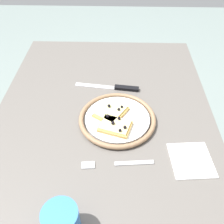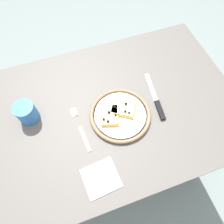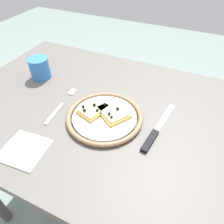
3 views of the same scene
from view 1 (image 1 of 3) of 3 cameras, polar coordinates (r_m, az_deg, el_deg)
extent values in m
plane|color=gray|center=(1.46, -1.24, -24.10)|extent=(6.00, 6.00, 0.00)
cube|color=#5B5651|center=(0.82, -2.02, -3.74)|extent=(1.09, 0.73, 0.03)
cylinder|color=#4C4742|center=(1.45, 11.54, -0.04)|extent=(0.05, 0.05, 0.74)
cylinder|color=#4C4742|center=(1.47, -12.57, 0.44)|extent=(0.05, 0.05, 0.74)
cylinder|color=white|center=(0.82, 1.21, -1.66)|extent=(0.21, 0.21, 0.01)
torus|color=#8C6B4C|center=(0.82, 1.21, -1.49)|extent=(0.25, 0.25, 0.02)
cube|color=tan|center=(0.82, -0.20, 0.00)|extent=(0.13, 0.12, 0.01)
cube|color=#E5E391|center=(0.82, -0.20, 0.40)|extent=(0.11, 0.11, 0.01)
sphere|color=black|center=(0.79, -0.97, -0.89)|extent=(0.01, 0.01, 0.01)
sphere|color=black|center=(0.81, 1.52, 0.65)|extent=(0.01, 0.01, 0.01)
sphere|color=black|center=(0.82, -0.69, 1.43)|extent=(0.01, 0.01, 0.01)
sphere|color=black|center=(0.82, 2.23, 1.22)|extent=(0.01, 0.01, 0.01)
cube|color=tan|center=(0.78, 0.70, -3.30)|extent=(0.10, 0.11, 0.01)
cube|color=#F4DC8E|center=(0.77, 0.70, -2.90)|extent=(0.09, 0.10, 0.01)
sphere|color=black|center=(0.78, 1.59, -1.45)|extent=(0.01, 0.01, 0.01)
sphere|color=black|center=(0.76, 2.93, -3.43)|extent=(0.01, 0.01, 0.01)
sphere|color=black|center=(0.77, 0.19, -2.47)|extent=(0.01, 0.01, 0.01)
sphere|color=black|center=(0.75, 1.83, -4.16)|extent=(0.01, 0.01, 0.01)
cube|color=silver|center=(0.96, -3.85, 5.87)|extent=(0.04, 0.15, 0.00)
cube|color=black|center=(0.94, 3.33, 5.39)|extent=(0.03, 0.09, 0.01)
cube|color=silver|center=(0.72, 5.04, -11.42)|extent=(0.02, 0.11, 0.00)
cube|color=silver|center=(0.71, -5.43, -11.90)|extent=(0.03, 0.04, 0.00)
cylinder|color=#3372BF|center=(0.60, -11.29, -23.26)|extent=(0.08, 0.08, 0.08)
cube|color=white|center=(0.75, 17.49, -10.34)|extent=(0.13, 0.12, 0.00)
camera|label=2|loc=(0.56, 62.33, 44.68)|focal=32.52mm
camera|label=3|loc=(0.92, 35.15, 30.35)|focal=33.08mm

